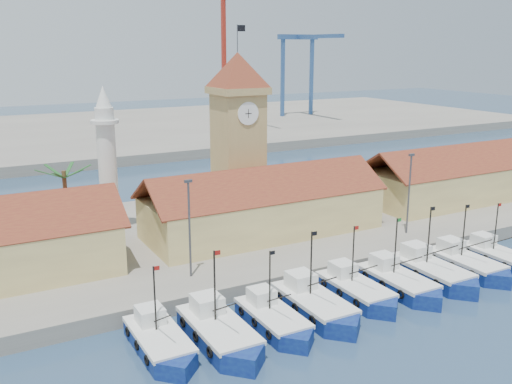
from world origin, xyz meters
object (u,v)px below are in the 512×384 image
boat_0 (160,344)px  boat_4 (358,292)px  minaret (107,161)px  clock_tower (238,133)px

boat_0 → boat_4: bearing=0.9°
boat_0 → boat_4: 18.38m
boat_0 → minaret: size_ratio=0.55×
boat_0 → boat_4: size_ratio=0.98×
boat_4 → clock_tower: clock_tower is taller
clock_tower → minaret: size_ratio=1.39×
boat_0 → clock_tower: bearing=51.7°
boat_0 → minaret: bearing=82.9°
minaret → boat_0: bearing=-97.1°
boat_0 → boat_4: boat_4 is taller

